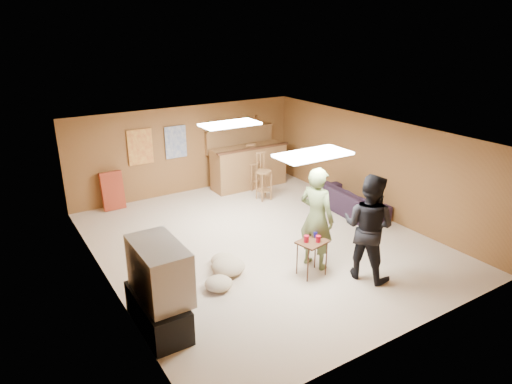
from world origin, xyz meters
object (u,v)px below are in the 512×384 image
bar_counter (249,167)px  person_olive (317,218)px  sofa (350,200)px  tv_body (159,270)px  tray_table (312,258)px  person_black (368,227)px

bar_counter → person_olive: 4.43m
person_olive → sofa: person_olive is taller
tv_body → sofa: (5.24, 1.74, -0.62)m
tv_body → bar_counter: 6.09m
bar_counter → tray_table: bearing=-107.9°
tv_body → person_olive: size_ratio=0.59×
bar_counter → sofa: (1.09, -2.71, -0.27)m
tv_body → person_olive: 2.96m
bar_counter → sofa: bar_counter is taller
person_olive → tv_body: bearing=77.2°
tv_body → sofa: bearing=18.3°
person_olive → sofa: 2.83m
tray_table → bar_counter: bearing=72.1°
person_black → sofa: size_ratio=0.96×
tv_body → bar_counter: tv_body is taller
bar_counter → sofa: 2.94m
bar_counter → person_olive: person_olive is taller
person_olive → person_black: size_ratio=1.00×
tv_body → tray_table: (2.70, -0.02, -0.58)m
tv_body → person_black: (3.46, -0.54, 0.03)m
sofa → bar_counter: bearing=25.1°
bar_counter → tv_body: bearing=-133.0°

